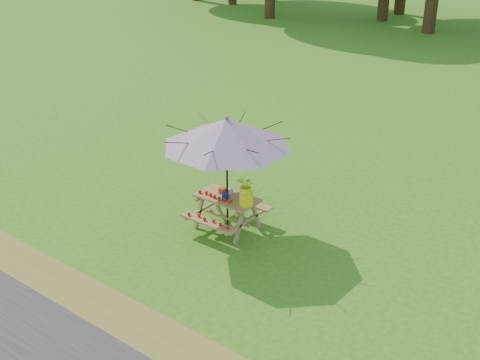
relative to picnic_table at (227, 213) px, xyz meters
The scene contains 6 objects.
ground 2.72m from the picnic_table, 10.61° to the right, with size 120.00×120.00×0.00m, color #396D14.
picnic_table is the anchor object (origin of this frame).
patio_umbrella 1.62m from the picnic_table, 84.81° to the left, with size 3.14×3.14×2.27m.
produce_bins 0.40m from the picnic_table, 157.54° to the left, with size 0.32×0.38×0.13m.
tomatoes_row 0.44m from the picnic_table, 130.28° to the right, with size 0.77×0.13×0.07m, color red, non-canonical shape.
flower_bucket 0.80m from the picnic_table, ahead, with size 0.36×0.32×0.57m.
Camera 1 is at (3.68, -7.37, 5.64)m, focal length 45.00 mm.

